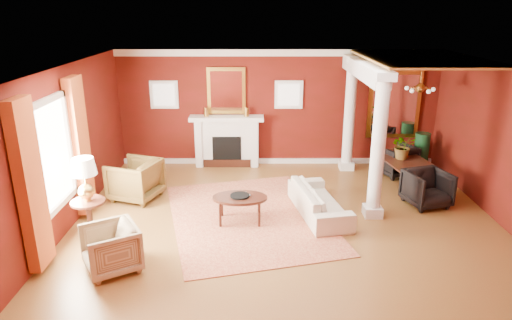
{
  "coord_description": "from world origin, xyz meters",
  "views": [
    {
      "loc": [
        -0.6,
        -7.79,
        3.89
      ],
      "look_at": [
        -0.57,
        0.31,
        1.15
      ],
      "focal_mm": 32.0,
      "sensor_mm": 36.0,
      "label": 1
    }
  ],
  "objects_px": {
    "armchair_leopard": "(135,178)",
    "side_table": "(86,185)",
    "armchair_stripe": "(111,246)",
    "coffee_table": "(240,199)",
    "dining_table": "(406,164)",
    "sofa": "(319,196)"
  },
  "relations": [
    {
      "from": "armchair_leopard",
      "to": "side_table",
      "type": "xyz_separation_m",
      "value": [
        -0.39,
        -1.67,
        0.51
      ]
    },
    {
      "from": "armchair_stripe",
      "to": "coffee_table",
      "type": "distance_m",
      "value": 2.54
    },
    {
      "from": "coffee_table",
      "to": "side_table",
      "type": "height_order",
      "value": "side_table"
    },
    {
      "from": "armchair_leopard",
      "to": "dining_table",
      "type": "xyz_separation_m",
      "value": [
        5.95,
        0.84,
        0.0
      ]
    },
    {
      "from": "sofa",
      "to": "side_table",
      "type": "relative_size",
      "value": 1.32
    },
    {
      "from": "armchair_leopard",
      "to": "armchair_stripe",
      "type": "distance_m",
      "value": 2.78
    },
    {
      "from": "armchair_stripe",
      "to": "side_table",
      "type": "distance_m",
      "value": 1.41
    },
    {
      "from": "armchair_stripe",
      "to": "side_table",
      "type": "height_order",
      "value": "side_table"
    },
    {
      "from": "sofa",
      "to": "armchair_leopard",
      "type": "bearing_deg",
      "value": 67.59
    },
    {
      "from": "side_table",
      "to": "coffee_table",
      "type": "bearing_deg",
      "value": 12.18
    },
    {
      "from": "coffee_table",
      "to": "dining_table",
      "type": "xyz_separation_m",
      "value": [
        3.71,
        1.94,
        0.0
      ]
    },
    {
      "from": "sofa",
      "to": "armchair_leopard",
      "type": "relative_size",
      "value": 2.06
    },
    {
      "from": "armchair_leopard",
      "to": "armchair_stripe",
      "type": "height_order",
      "value": "armchair_leopard"
    },
    {
      "from": "armchair_stripe",
      "to": "coffee_table",
      "type": "height_order",
      "value": "armchair_stripe"
    },
    {
      "from": "sofa",
      "to": "dining_table",
      "type": "bearing_deg",
      "value": -64.33
    },
    {
      "from": "coffee_table",
      "to": "dining_table",
      "type": "distance_m",
      "value": 4.19
    },
    {
      "from": "armchair_stripe",
      "to": "coffee_table",
      "type": "relative_size",
      "value": 0.78
    },
    {
      "from": "armchair_stripe",
      "to": "dining_table",
      "type": "height_order",
      "value": "dining_table"
    },
    {
      "from": "armchair_leopard",
      "to": "coffee_table",
      "type": "height_order",
      "value": "armchair_leopard"
    },
    {
      "from": "sofa",
      "to": "coffee_table",
      "type": "xyz_separation_m",
      "value": [
        -1.54,
        -0.33,
        0.09
      ]
    },
    {
      "from": "armchair_stripe",
      "to": "dining_table",
      "type": "relative_size",
      "value": 0.48
    },
    {
      "from": "coffee_table",
      "to": "side_table",
      "type": "xyz_separation_m",
      "value": [
        -2.62,
        -0.57,
        0.51
      ]
    }
  ]
}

